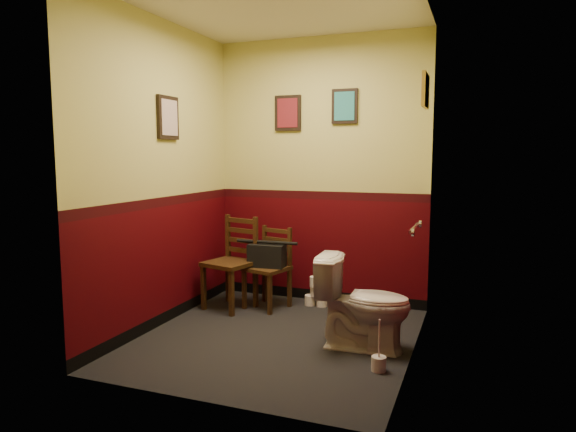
{
  "coord_description": "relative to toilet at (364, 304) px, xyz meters",
  "views": [
    {
      "loc": [
        1.54,
        -3.85,
        1.53
      ],
      "look_at": [
        0.0,
        0.25,
        1.0
      ],
      "focal_mm": 32.0,
      "sensor_mm": 36.0,
      "label": 1
    }
  ],
  "objects": [
    {
      "name": "floor",
      "position": [
        -0.72,
        -0.03,
        -0.36
      ],
      "size": [
        2.2,
        2.4,
        0.0
      ],
      "primitive_type": "cube",
      "color": "black",
      "rests_on": "ground"
    },
    {
      "name": "ceiling",
      "position": [
        -0.72,
        -0.03,
        2.34
      ],
      "size": [
        2.2,
        2.4,
        0.0
      ],
      "primitive_type": "cube",
      "rotation": [
        3.14,
        0.0,
        0.0
      ],
      "color": "silver",
      "rests_on": "ground"
    },
    {
      "name": "wall_back",
      "position": [
        -0.72,
        1.17,
        0.99
      ],
      "size": [
        2.2,
        0.0,
        2.7
      ],
      "primitive_type": "cube",
      "rotation": [
        1.57,
        0.0,
        0.0
      ],
      "color": "#3E0309",
      "rests_on": "ground"
    },
    {
      "name": "wall_front",
      "position": [
        -0.72,
        -1.23,
        0.99
      ],
      "size": [
        2.2,
        0.0,
        2.7
      ],
      "primitive_type": "cube",
      "rotation": [
        -1.57,
        0.0,
        0.0
      ],
      "color": "#3E0309",
      "rests_on": "ground"
    },
    {
      "name": "wall_left",
      "position": [
        -1.82,
        -0.03,
        0.99
      ],
      "size": [
        0.0,
        2.4,
        2.7
      ],
      "primitive_type": "cube",
      "rotation": [
        1.57,
        0.0,
        1.57
      ],
      "color": "#3E0309",
      "rests_on": "ground"
    },
    {
      "name": "wall_right",
      "position": [
        0.38,
        -0.03,
        0.99
      ],
      "size": [
        0.0,
        2.4,
        2.7
      ],
      "primitive_type": "cube",
      "rotation": [
        1.57,
        0.0,
        -1.57
      ],
      "color": "#3E0309",
      "rests_on": "ground"
    },
    {
      "name": "grab_bar",
      "position": [
        0.35,
        0.22,
        0.59
      ],
      "size": [
        0.05,
        0.56,
        0.06
      ],
      "color": "silver",
      "rests_on": "wall_right"
    },
    {
      "name": "framed_print_back_a",
      "position": [
        -1.07,
        1.15,
        1.59
      ],
      "size": [
        0.28,
        0.04,
        0.36
      ],
      "color": "black",
      "rests_on": "wall_back"
    },
    {
      "name": "framed_print_back_b",
      "position": [
        -0.47,
        1.15,
        1.64
      ],
      "size": [
        0.26,
        0.04,
        0.34
      ],
      "color": "black",
      "rests_on": "wall_back"
    },
    {
      "name": "framed_print_left",
      "position": [
        -1.8,
        0.07,
        1.49
      ],
      "size": [
        0.04,
        0.3,
        0.38
      ],
      "color": "black",
      "rests_on": "wall_left"
    },
    {
      "name": "framed_print_right",
      "position": [
        0.36,
        0.57,
        1.69
      ],
      "size": [
        0.04,
        0.34,
        0.28
      ],
      "color": "olive",
      "rests_on": "wall_right"
    },
    {
      "name": "toilet",
      "position": [
        0.0,
        0.0,
        0.0
      ],
      "size": [
        0.75,
        0.44,
        0.72
      ],
      "primitive_type": "imported",
      "rotation": [
        0.0,
        0.0,
        1.61
      ],
      "color": "white",
      "rests_on": "floor"
    },
    {
      "name": "toilet_brush",
      "position": [
        0.2,
        -0.39,
        -0.3
      ],
      "size": [
        0.1,
        0.1,
        0.38
      ],
      "color": "silver",
      "rests_on": "floor"
    },
    {
      "name": "chair_left",
      "position": [
        -1.46,
        0.62,
        0.1
      ],
      "size": [
        0.52,
        0.52,
        0.91
      ],
      "rotation": [
        0.0,
        0.0,
        -0.25
      ],
      "color": "#4D3017",
      "rests_on": "floor"
    },
    {
      "name": "chair_right",
      "position": [
        -1.12,
        0.76,
        0.04
      ],
      "size": [
        0.46,
        0.46,
        0.8
      ],
      "rotation": [
        0.0,
        0.0,
        -0.27
      ],
      "color": "#4D3017",
      "rests_on": "floor"
    },
    {
      "name": "handbag",
      "position": [
        -1.13,
        0.73,
        0.17
      ],
      "size": [
        0.37,
        0.2,
        0.26
      ],
      "rotation": [
        0.0,
        0.0,
        0.05
      ],
      "color": "black",
      "rests_on": "chair_right"
    },
    {
      "name": "tp_stack",
      "position": [
        -0.69,
        0.95,
        -0.23
      ],
      "size": [
        0.24,
        0.14,
        0.31
      ],
      "color": "silver",
      "rests_on": "floor"
    }
  ]
}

